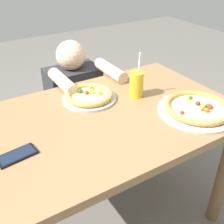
{
  "coord_description": "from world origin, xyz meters",
  "views": [
    {
      "loc": [
        -0.57,
        -0.96,
        1.45
      ],
      "look_at": [
        0.0,
        -0.03,
        0.78
      ],
      "focal_mm": 44.38,
      "sensor_mm": 36.0,
      "label": 1
    }
  ],
  "objects_px": {
    "pizza_near": "(197,108)",
    "diner_seated": "(76,110)",
    "cell_phone": "(17,155)",
    "drink_cup_colored": "(136,84)",
    "pizza_far": "(89,96)"
  },
  "relations": [
    {
      "from": "pizza_near",
      "to": "diner_seated",
      "type": "xyz_separation_m",
      "value": [
        -0.29,
        0.8,
        -0.33
      ]
    },
    {
      "from": "cell_phone",
      "to": "diner_seated",
      "type": "relative_size",
      "value": 0.17
    },
    {
      "from": "drink_cup_colored",
      "to": "diner_seated",
      "type": "bearing_deg",
      "value": 104.5
    },
    {
      "from": "pizza_near",
      "to": "diner_seated",
      "type": "height_order",
      "value": "diner_seated"
    },
    {
      "from": "diner_seated",
      "to": "drink_cup_colored",
      "type": "bearing_deg",
      "value": -75.5
    },
    {
      "from": "cell_phone",
      "to": "diner_seated",
      "type": "bearing_deg",
      "value": 51.45
    },
    {
      "from": "pizza_near",
      "to": "pizza_far",
      "type": "bearing_deg",
      "value": 134.91
    },
    {
      "from": "pizza_far",
      "to": "diner_seated",
      "type": "height_order",
      "value": "diner_seated"
    },
    {
      "from": "pizza_far",
      "to": "pizza_near",
      "type": "bearing_deg",
      "value": -45.09
    },
    {
      "from": "drink_cup_colored",
      "to": "pizza_near",
      "type": "bearing_deg",
      "value": -61.49
    },
    {
      "from": "drink_cup_colored",
      "to": "cell_phone",
      "type": "height_order",
      "value": "drink_cup_colored"
    },
    {
      "from": "pizza_near",
      "to": "cell_phone",
      "type": "height_order",
      "value": "pizza_near"
    },
    {
      "from": "pizza_near",
      "to": "drink_cup_colored",
      "type": "xyz_separation_m",
      "value": [
        -0.16,
        0.29,
        0.05
      ]
    },
    {
      "from": "pizza_near",
      "to": "cell_phone",
      "type": "relative_size",
      "value": 2.38
    },
    {
      "from": "pizza_far",
      "to": "cell_phone",
      "type": "height_order",
      "value": "pizza_far"
    }
  ]
}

